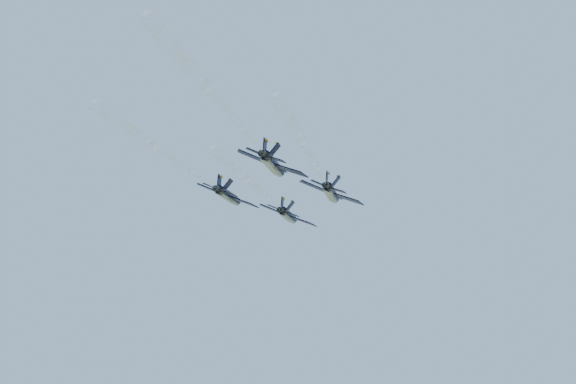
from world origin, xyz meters
The scene contains 8 objects.
jet_lead centered at (-2.80, 11.68, 100.23)m, with size 10.01×14.73×5.03m.
jet_left centered at (-6.15, -2.61, 100.23)m, with size 10.01×14.73×5.03m.
jet_right centered at (9.51, 4.86, 100.23)m, with size 10.01×14.73×5.03m.
jet_slot centered at (7.59, -10.69, 100.23)m, with size 10.01×14.73×5.03m.
smoke_trail_lead centered at (9.66, -18.63, 100.26)m, with size 17.57×40.04×1.90m.
smoke_trail_left centered at (6.32, -32.93, 100.26)m, with size 17.57×40.04×1.90m.
smoke_trail_right centered at (21.97, -25.45, 100.26)m, with size 17.57×40.04×1.90m.
smoke_trail_slot centered at (20.05, -41.01, 100.26)m, with size 17.57×40.04×1.90m.
Camera 1 is at (53.63, -85.54, 64.00)m, focal length 40.00 mm.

